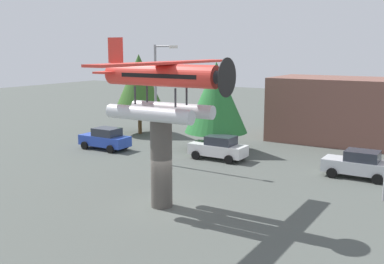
{
  "coord_description": "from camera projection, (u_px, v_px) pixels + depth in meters",
  "views": [
    {
      "loc": [
        13.11,
        -18.67,
        8.0
      ],
      "look_at": [
        0.0,
        3.0,
        3.43
      ],
      "focal_mm": 43.27,
      "sensor_mm": 36.0,
      "label": 1
    }
  ],
  "objects": [
    {
      "name": "car_mid_white",
      "position": [
        219.0,
        148.0,
        33.76
      ],
      "size": [
        4.2,
        2.02,
        1.76
      ],
      "rotation": [
        0.0,
        0.0,
        3.14
      ],
      "color": "white",
      "rests_on": "ground"
    },
    {
      "name": "streetlight_primary",
      "position": [
        158.0,
        96.0,
        31.84
      ],
      "size": [
        1.84,
        0.28,
        8.26
      ],
      "color": "gray",
      "rests_on": "ground"
    },
    {
      "name": "car_near_blue",
      "position": [
        105.0,
        139.0,
        37.14
      ],
      "size": [
        4.2,
        2.02,
        1.76
      ],
      "rotation": [
        0.0,
        0.0,
        3.14
      ],
      "color": "#2847B7",
      "rests_on": "ground"
    },
    {
      "name": "car_far_silver",
      "position": [
        359.0,
        164.0,
        28.91
      ],
      "size": [
        4.2,
        2.02,
        1.76
      ],
      "rotation": [
        0.0,
        0.0,
        3.14
      ],
      "color": "silver",
      "rests_on": "ground"
    },
    {
      "name": "storefront_building",
      "position": [
        360.0,
        111.0,
        39.22
      ],
      "size": [
        14.59,
        6.74,
        5.54
      ],
      "primitive_type": "cube",
      "color": "brown",
      "rests_on": "ground"
    },
    {
      "name": "tree_east",
      "position": [
        216.0,
        97.0,
        35.99
      ],
      "size": [
        4.94,
        4.94,
        7.01
      ],
      "color": "brown",
      "rests_on": "ground"
    },
    {
      "name": "floatplane_monument",
      "position": [
        163.0,
        85.0,
        22.64
      ],
      "size": [
        6.92,
        10.4,
        4.0
      ],
      "rotation": [
        0.0,
        0.0,
        0.0
      ],
      "color": "silver",
      "rests_on": "display_pedestal"
    },
    {
      "name": "ground_plane",
      "position": [
        162.0,
        206.0,
        23.82
      ],
      "size": [
        140.0,
        140.0,
        0.0
      ],
      "primitive_type": "plane",
      "color": "#4C514C"
    },
    {
      "name": "display_pedestal",
      "position": [
        161.0,
        163.0,
        23.41
      ],
      "size": [
        1.1,
        1.1,
        4.57
      ],
      "primitive_type": "cylinder",
      "color": "#4C4742",
      "rests_on": "ground"
    },
    {
      "name": "tree_west",
      "position": [
        139.0,
        82.0,
        43.37
      ],
      "size": [
        4.72,
        4.72,
        7.5
      ],
      "color": "brown",
      "rests_on": "ground"
    }
  ]
}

